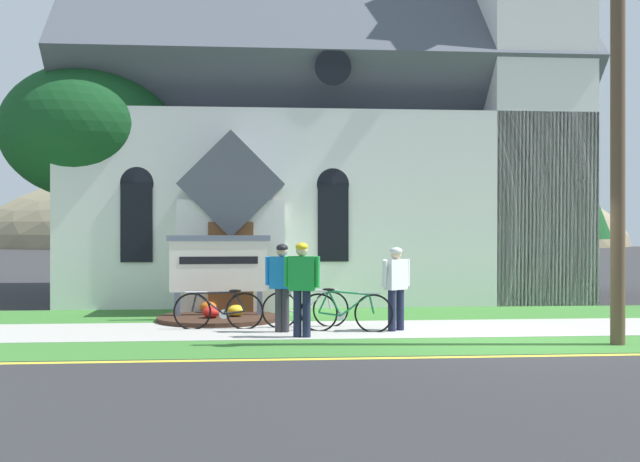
% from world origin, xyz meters
% --- Properties ---
extents(ground, '(140.00, 140.00, 0.00)m').
position_xyz_m(ground, '(0.00, 4.00, 0.00)').
color(ground, '#2B2B2D').
extents(sidewalk_slab, '(32.00, 2.60, 0.01)m').
position_xyz_m(sidewalk_slab, '(-2.53, 1.86, 0.01)').
color(sidewalk_slab, '#A8A59E').
rests_on(sidewalk_slab, ground).
extents(grass_verge, '(32.00, 1.85, 0.01)m').
position_xyz_m(grass_verge, '(-2.53, -0.36, 0.00)').
color(grass_verge, '#38722D').
rests_on(grass_verge, ground).
extents(church_lawn, '(24.00, 2.73, 0.01)m').
position_xyz_m(church_lawn, '(-2.53, 4.53, 0.00)').
color(church_lawn, '#38722D').
rests_on(church_lawn, ground).
extents(curb_paint_stripe, '(28.00, 0.16, 0.01)m').
position_xyz_m(curb_paint_stripe, '(-2.53, -1.44, 0.00)').
color(curb_paint_stripe, yellow).
rests_on(curb_paint_stripe, ground).
extents(church_building, '(14.09, 11.20, 12.88)m').
position_xyz_m(church_building, '(-2.19, 10.32, 4.56)').
color(church_building, white).
rests_on(church_building, ground).
extents(church_sign, '(2.21, 0.25, 1.81)m').
position_xyz_m(church_sign, '(-5.21, 3.70, 1.17)').
color(church_sign, slate).
rests_on(church_sign, ground).
extents(flower_bed, '(2.58, 2.58, 0.34)m').
position_xyz_m(flower_bed, '(-5.21, 3.51, 0.07)').
color(flower_bed, '#382319').
rests_on(flower_bed, ground).
extents(bicycle_red, '(1.74, 0.20, 0.80)m').
position_xyz_m(bicycle_red, '(-3.45, 2.26, 0.38)').
color(bicycle_red, black).
rests_on(bicycle_red, ground).
extents(bicycle_orange, '(1.74, 0.10, 0.79)m').
position_xyz_m(bicycle_orange, '(-5.13, 2.09, 0.38)').
color(bicycle_orange, black).
rests_on(bicycle_orange, ground).
extents(bicycle_black, '(1.74, 0.50, 0.84)m').
position_xyz_m(bicycle_black, '(-2.72, 1.56, 0.38)').
color(bicycle_black, black).
rests_on(bicycle_black, ground).
extents(cyclist_in_red_jersey, '(0.63, 0.36, 1.66)m').
position_xyz_m(cyclist_in_red_jersey, '(-3.93, 1.55, 0.97)').
color(cyclist_in_red_jersey, '#2D2D33').
rests_on(cyclist_in_red_jersey, ground).
extents(cyclist_in_blue_jersey, '(0.63, 0.36, 1.70)m').
position_xyz_m(cyclist_in_blue_jersey, '(-3.59, 0.85, 1.00)').
color(cyclist_in_blue_jersey, '#191E38').
rests_on(cyclist_in_blue_jersey, ground).
extents(cyclist_in_white_jersey, '(0.58, 0.44, 1.59)m').
position_xyz_m(cyclist_in_white_jersey, '(-1.76, 1.56, 0.92)').
color(cyclist_in_white_jersey, '#191E38').
rests_on(cyclist_in_white_jersey, ground).
extents(utility_pole, '(3.12, 0.28, 9.21)m').
position_xyz_m(utility_pole, '(1.54, -0.43, 5.09)').
color(utility_pole, brown).
rests_on(utility_pole, ground).
extents(roadside_conifer, '(4.21, 4.21, 7.39)m').
position_xyz_m(roadside_conifer, '(4.56, 10.56, 4.52)').
color(roadside_conifer, '#3D2D1E').
rests_on(roadside_conifer, ground).
extents(yard_deciduous_tree, '(4.59, 4.59, 6.28)m').
position_xyz_m(yard_deciduous_tree, '(-8.79, 7.73, 4.49)').
color(yard_deciduous_tree, '#4C3823').
rests_on(yard_deciduous_tree, ground).
extents(distant_hill, '(79.90, 46.38, 22.22)m').
position_xyz_m(distant_hill, '(1.80, 80.68, 0.00)').
color(distant_hill, '#847A5B').
rests_on(distant_hill, ground).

